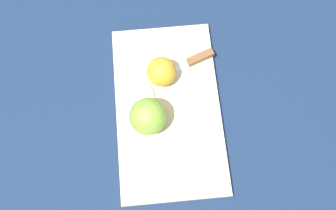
{
  "coord_description": "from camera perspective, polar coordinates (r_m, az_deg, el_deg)",
  "views": [
    {
      "loc": [
        -0.29,
        0.01,
        0.87
      ],
      "look_at": [
        0.0,
        0.0,
        0.04
      ],
      "focal_mm": 42.0,
      "sensor_mm": 36.0,
      "label": 1
    }
  ],
  "objects": [
    {
      "name": "knife",
      "position": [
        0.94,
        4.16,
        6.64
      ],
      "size": [
        0.07,
        0.14,
        0.02
      ],
      "rotation": [
        0.0,
        0.0,
        1.98
      ],
      "color": "silver",
      "rests_on": "cutting_board"
    },
    {
      "name": "apple_half_left",
      "position": [
        0.85,
        -2.92,
        -1.65
      ],
      "size": [
        0.08,
        0.08,
        0.08
      ],
      "rotation": [
        0.0,
        0.0,
        0.74
      ],
      "color": "olive",
      "rests_on": "cutting_board"
    },
    {
      "name": "cutting_board",
      "position": [
        0.91,
        0.0,
        -0.59
      ],
      "size": [
        0.43,
        0.26,
        0.02
      ],
      "color": "#D1B789",
      "rests_on": "ground_plane"
    },
    {
      "name": "apple_half_right",
      "position": [
        0.9,
        -0.96,
        4.86
      ],
      "size": [
        0.07,
        0.07,
        0.07
      ],
      "rotation": [
        0.0,
        0.0,
        1.97
      ],
      "color": "gold",
      "rests_on": "cutting_board"
    },
    {
      "name": "ground_plane",
      "position": [
        0.92,
        0.0,
        -0.76
      ],
      "size": [
        4.0,
        4.0,
        0.0
      ],
      "primitive_type": "plane",
      "color": "#14233D"
    },
    {
      "name": "apple_slice",
      "position": [
        0.91,
        -4.17,
        1.28
      ],
      "size": [
        0.07,
        0.07,
        0.01
      ],
      "color": "beige",
      "rests_on": "cutting_board"
    }
  ]
}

